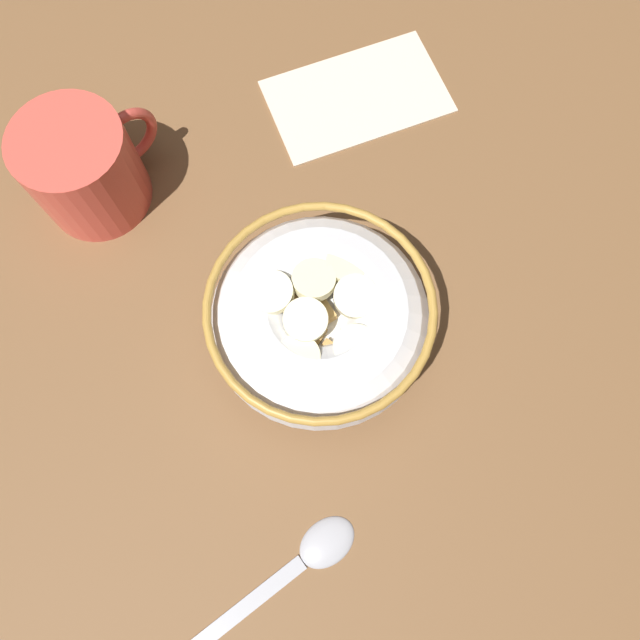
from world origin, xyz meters
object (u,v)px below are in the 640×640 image
(coffee_mug, at_px, (85,168))
(folded_napkin, at_px, (357,96))
(cereal_bowl, at_px, (320,319))
(spoon, at_px, (293,570))

(coffee_mug, height_order, folded_napkin, coffee_mug)
(coffee_mug, bearing_deg, folded_napkin, -18.07)
(cereal_bowl, relative_size, folded_napkin, 1.05)
(spoon, xyz_separation_m, folded_napkin, (0.28, 0.24, -0.00))
(cereal_bowl, relative_size, spoon, 0.90)
(spoon, bearing_deg, folded_napkin, 40.19)
(spoon, bearing_deg, coffee_mug, 76.93)
(cereal_bowl, xyz_separation_m, coffee_mug, (-0.05, 0.20, 0.01))
(folded_napkin, bearing_deg, spoon, -139.81)
(cereal_bowl, xyz_separation_m, spoon, (-0.12, -0.11, -0.03))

